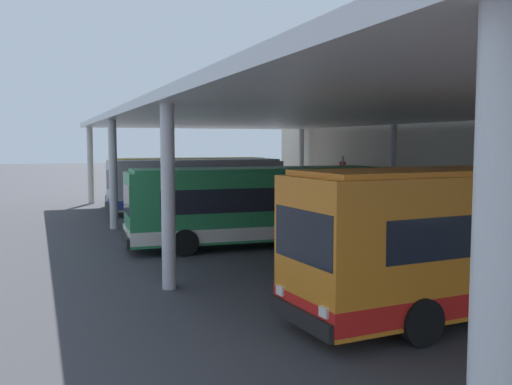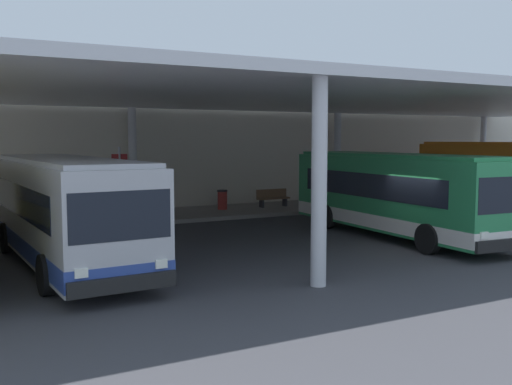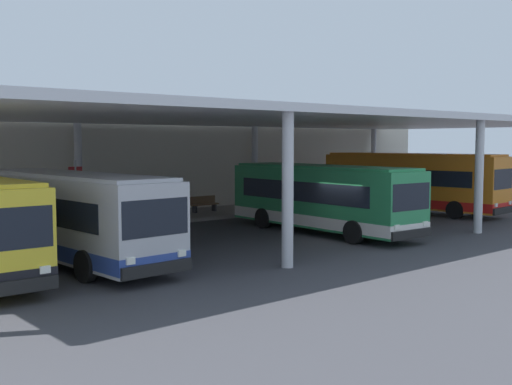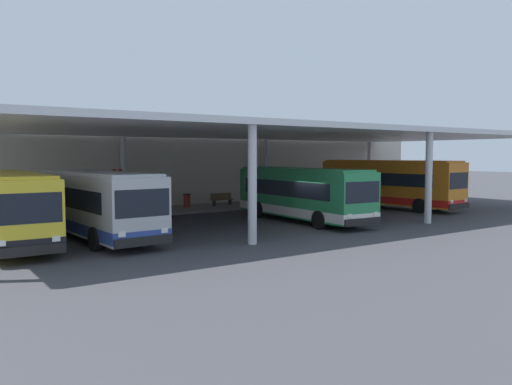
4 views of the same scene
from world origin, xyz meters
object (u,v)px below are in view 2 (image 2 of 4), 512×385
(trash_bin, at_px, (222,200))
(banner_sign, at_px, (120,179))
(bus_middle_bay, at_px, (395,194))
(bus_second_bay, at_px, (64,210))
(bench_waiting, at_px, (273,198))

(trash_bin, bearing_deg, banner_sign, -168.80)
(bus_middle_bay, xyz_separation_m, trash_bin, (-2.71, 9.67, -0.98))
(bus_middle_bay, bearing_deg, banner_sign, 133.75)
(trash_bin, height_order, banner_sign, banner_sign)
(bus_second_bay, xyz_separation_m, trash_bin, (9.31, 8.92, -0.98))
(trash_bin, relative_size, banner_sign, 0.31)
(bench_waiting, bearing_deg, trash_bin, 175.67)
(trash_bin, bearing_deg, bench_waiting, -4.33)
(bus_middle_bay, distance_m, bench_waiting, 9.51)
(banner_sign, bearing_deg, bench_waiting, 6.02)
(bus_middle_bay, xyz_separation_m, bench_waiting, (0.10, 9.46, -0.99))
(bus_middle_bay, relative_size, banner_sign, 3.33)
(bench_waiting, xyz_separation_m, banner_sign, (-8.32, -0.88, 1.32))
(bus_middle_bay, distance_m, banner_sign, 11.89)
(bus_middle_bay, xyz_separation_m, banner_sign, (-8.22, 8.58, 0.32))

